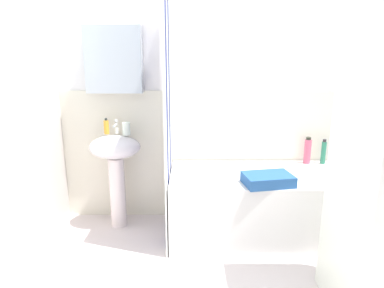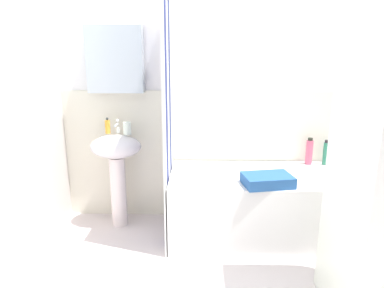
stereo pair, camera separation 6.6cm
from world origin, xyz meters
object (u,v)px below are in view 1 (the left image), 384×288
soap_dispenser (106,127)px  shampoo_bottle (323,152)px  toothbrush_cup (126,129)px  lotion_bottle (335,151)px  bathtub (263,205)px  towel_folded (267,179)px  sink (115,161)px  conditioner_bottle (307,151)px

soap_dispenser → shampoo_bottle: soap_dispenser is taller
toothbrush_cup → lotion_bottle: size_ratio=0.47×
toothbrush_cup → shampoo_bottle: bearing=2.3°
lotion_bottle → shampoo_bottle: bearing=-172.1°
bathtub → lotion_bottle: size_ratio=6.79×
soap_dispenser → towel_folded: 1.44m
shampoo_bottle → sink: bearing=-176.7°
sink → lotion_bottle: 1.97m
bathtub → conditioner_bottle: (0.43, 0.29, 0.39)m
conditioner_bottle → towel_folded: conditioner_bottle is taller
sink → conditioner_bottle: (1.71, 0.12, 0.06)m
sink → shampoo_bottle: (1.85, 0.11, 0.05)m
toothbrush_cup → towel_folded: toothbrush_cup is taller
bathtub → towel_folded: towel_folded is taller
soap_dispenser → bathtub: 1.51m
sink → towel_folded: bearing=-18.5°
bathtub → conditioner_bottle: size_ratio=6.50×
soap_dispenser → lotion_bottle: 2.06m
toothbrush_cup → shampoo_bottle: size_ratio=0.48×
soap_dispenser → shampoo_bottle: bearing=0.9°
lotion_bottle → conditioner_bottle: 0.26m
toothbrush_cup → towel_folded: (1.14, -0.45, -0.30)m
shampoo_bottle → conditioner_bottle: size_ratio=0.93×
bathtub → shampoo_bottle: shampoo_bottle is taller
lotion_bottle → shampoo_bottle: (-0.12, -0.02, -0.00)m
conditioner_bottle → bathtub: bearing=-146.2°
conditioner_bottle → lotion_bottle: bearing=1.4°
towel_folded → toothbrush_cup: bearing=158.4°
toothbrush_cup → conditioner_bottle: 1.62m
soap_dispenser → shampoo_bottle: 1.94m
toothbrush_cup → towel_folded: 1.26m
soap_dispenser → lotion_bottle: bearing=1.3°
bathtub → conditioner_bottle: bearing=33.8°
bathtub → towel_folded: bearing=-98.6°
soap_dispenser → conditioner_bottle: bearing=1.3°
sink → toothbrush_cup: 0.30m
toothbrush_cup → soap_dispenser: bearing=167.1°
towel_folded → sink: bearing=161.5°
shampoo_bottle → toothbrush_cup: bearing=-177.7°
soap_dispenser → towel_folded: soap_dispenser is taller
toothbrush_cup → shampoo_bottle: 1.76m
sink → toothbrush_cup: bearing=19.6°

